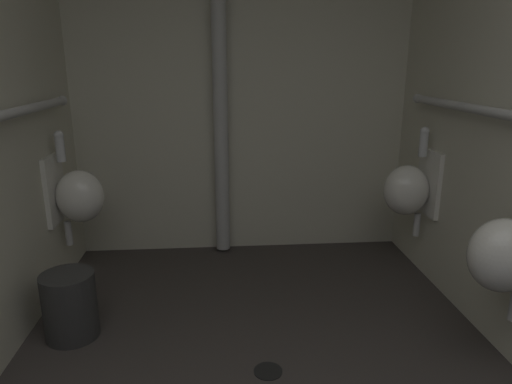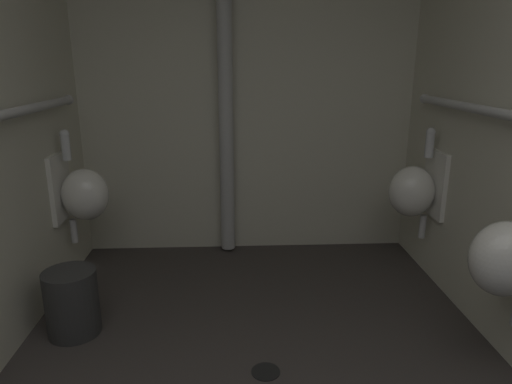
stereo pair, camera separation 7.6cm
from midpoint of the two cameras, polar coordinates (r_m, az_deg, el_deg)
wall_back at (r=3.49m, az=-0.48°, el=13.23°), size 2.61×0.06×2.56m
urinal_left_mid at (r=3.17m, az=-20.21°, el=-0.10°), size 0.32×0.30×0.76m
urinal_right_mid at (r=2.33m, az=29.77°, el=-6.94°), size 0.32×0.30×0.76m
urinal_right_far at (r=3.24m, az=19.78°, el=0.28°), size 0.32×0.30×0.76m
standpipe_back_wall at (r=3.38m, az=-3.17°, el=13.12°), size 0.11×0.11×2.51m
floor_drain at (r=2.38m, az=2.19°, el=-21.35°), size 0.14×0.14×0.01m
waste_bin at (r=2.74m, az=-21.13°, el=-12.66°), size 0.28×0.28×0.37m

